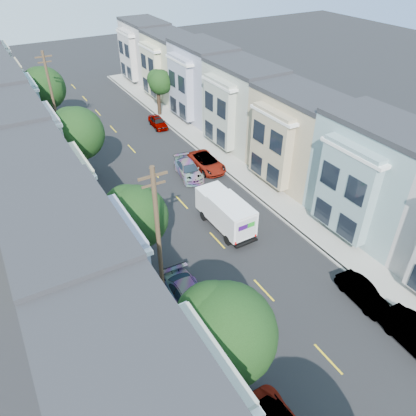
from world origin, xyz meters
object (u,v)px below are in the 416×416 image
tree_b (223,335)px  parked_left_c (191,300)px  tree_c (134,218)px  utility_pole_near (159,244)px  tree_d (76,134)px  parked_right_b (362,293)px  tree_e (43,89)px  parked_right_d (158,122)px  lead_sedan (188,170)px  parked_left_d (135,223)px  parked_right_c (207,163)px  fedex_truck (225,212)px  tree_far_r (160,83)px  utility_pole_far (54,102)px

tree_b → parked_left_c: 7.41m
tree_c → utility_pole_near: 3.94m
tree_d → parked_right_b: size_ratio=1.96×
tree_e → tree_c: bearing=-90.0°
utility_pole_near → parked_right_d: bearing=66.6°
tree_c → lead_sedan: (8.97, 9.92, -3.85)m
parked_left_d → lead_sedan: bearing=40.4°
parked_right_d → parked_right_c: bearing=-86.1°
tree_d → tree_b: bearing=-90.0°
fedex_truck → parked_left_d: 7.16m
fedex_truck → parked_left_d: size_ratio=1.36×
parked_right_c → utility_pole_near: bearing=-127.1°
tree_far_r → utility_pole_far: utility_pole_far is taller
utility_pole_near → lead_sedan: utility_pole_near is taller
lead_sedan → parked_right_b: size_ratio=1.21×
tree_b → parked_right_c: bearing=62.0°
lead_sedan → tree_far_r: bearing=83.7°
tree_d → tree_e: 13.66m
tree_e → parked_right_d: size_ratio=1.90×
tree_c → parked_left_d: 6.10m
tree_c → parked_right_c: size_ratio=1.36×
parked_right_b → tree_far_r: bearing=90.9°
tree_b → lead_sedan: tree_b is taller
tree_e → utility_pole_near: 31.13m
parked_right_d → utility_pole_near: bearing=-109.5°
parked_left_c → lead_sedan: bearing=65.1°
utility_pole_near → parked_right_d: utility_pole_near is taller
tree_d → tree_e: bearing=90.0°
utility_pole_near → utility_pole_far: 26.00m
parked_right_b → parked_right_d: (0.00, 31.67, 0.01)m
tree_c → lead_sedan: bearing=47.9°
utility_pole_far → parked_right_b: size_ratio=2.68×
parked_right_d → parked_left_d: bearing=-115.3°
tree_b → utility_pole_near: 6.89m
utility_pole_far → parked_right_c: utility_pole_far is taller
parked_left_c → tree_far_r: bearing=70.9°
utility_pole_far → parked_left_d: utility_pole_far is taller
tree_b → tree_d: tree_b is taller
tree_b → tree_c: (-0.00, 10.78, -0.44)m
tree_b → parked_right_b: tree_b is taller
tree_c → tree_d: (0.00, 13.57, 0.43)m
utility_pole_far → lead_sedan: 15.77m
tree_c → parked_right_d: (11.20, 22.00, -3.89)m
tree_d → utility_pole_near: size_ratio=0.73×
tree_d → parked_left_c: (1.40, -18.41, -4.19)m
tree_e → tree_d: bearing=-90.0°
utility_pole_near → fedex_truck: utility_pole_near is taller
tree_d → parked_right_b: bearing=-64.3°
tree_far_r → utility_pole_near: (-13.19, -29.19, 1.03)m
tree_e → utility_pole_near: bearing=-90.0°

